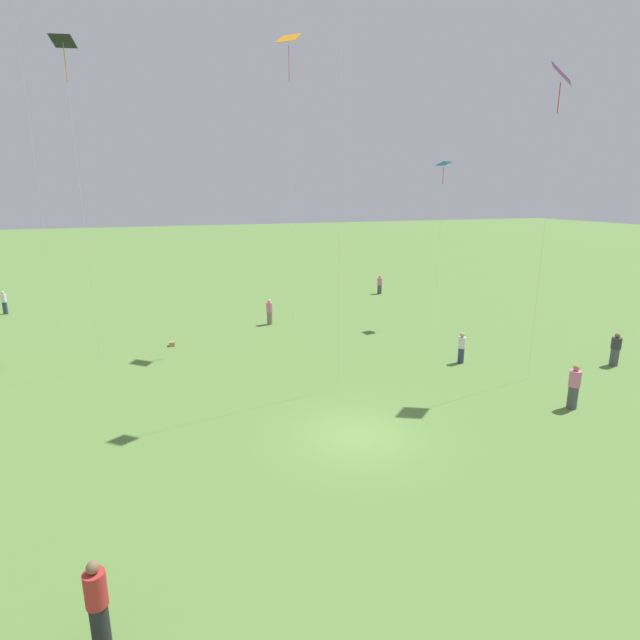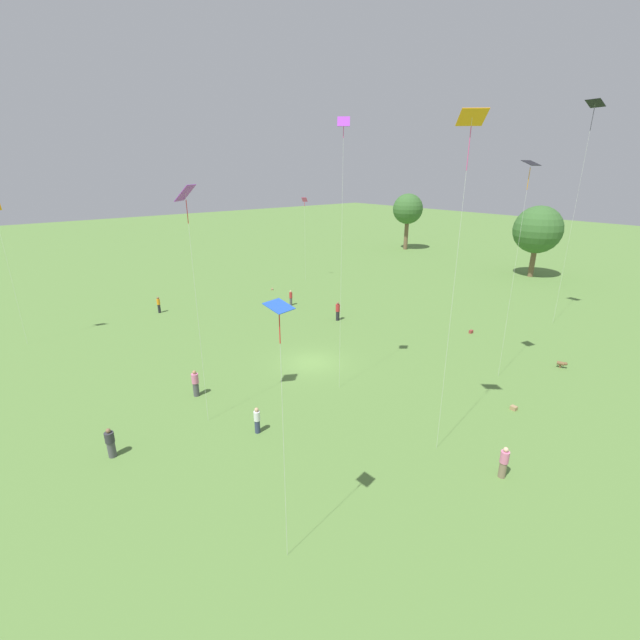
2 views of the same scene
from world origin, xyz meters
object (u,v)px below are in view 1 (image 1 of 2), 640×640
(person_2, at_px, (461,348))
(person_7, at_px, (615,350))
(kite_8, at_px, (289,52))
(person_6, at_px, (98,605))
(person_3, at_px, (574,387))
(kite_4, at_px, (560,85))
(kite_9, at_px, (443,172))
(person_1, at_px, (269,312))
(person_5, at_px, (380,285))
(person_4, at_px, (4,303))
(picnic_bag_2, at_px, (172,344))
(kite_3, at_px, (65,61))

(person_2, bearing_deg, person_7, -12.38)
(kite_8, bearing_deg, person_6, -29.16)
(person_3, relative_size, kite_4, 0.14)
(kite_9, bearing_deg, person_2, 99.33)
(person_1, bearing_deg, person_7, 112.27)
(person_6, xyz_separation_m, kite_9, (19.35, -19.81, 8.75))
(person_2, distance_m, person_5, 17.99)
(person_1, bearing_deg, person_3, 91.89)
(person_4, xyz_separation_m, picnic_bag_2, (-12.01, -10.66, -0.71))
(kite_9, bearing_deg, person_7, 141.44)
(person_1, bearing_deg, person_4, -52.33)
(kite_4, bearing_deg, kite_8, 132.10)
(kite_3, xyz_separation_m, kite_8, (2.32, -10.54, 1.78))
(person_3, height_order, person_5, person_3)
(person_5, xyz_separation_m, person_7, (-20.47, -2.87, 0.03))
(person_6, distance_m, kite_8, 25.80)
(person_2, xyz_separation_m, kite_3, (5.06, 17.26, 13.05))
(person_3, height_order, person_7, person_3)
(person_2, height_order, kite_9, kite_9)
(person_1, height_order, kite_4, kite_4)
(person_2, distance_m, kite_8, 17.88)
(person_4, distance_m, person_5, 28.62)
(person_4, bearing_deg, person_7, 12.42)
(person_5, height_order, kite_3, kite_3)
(person_1, xyz_separation_m, kite_8, (-3.42, -0.55, 14.79))
(person_5, height_order, kite_9, kite_9)
(person_6, distance_m, picnic_bag_2, 19.79)
(person_2, bearing_deg, kite_3, 174.17)
(person_2, bearing_deg, kite_8, 142.84)
(person_3, distance_m, picnic_bag_2, 20.45)
(person_1, bearing_deg, kite_9, 140.72)
(person_4, bearing_deg, person_2, 9.21)
(kite_3, height_order, kite_4, kite_3)
(person_2, xyz_separation_m, person_7, (-2.97, -7.03, 0.02))
(person_2, bearing_deg, person_1, 134.46)
(picnic_bag_2, bearing_deg, person_1, -67.00)
(person_6, bearing_deg, person_1, 56.08)
(person_6, bearing_deg, person_3, 5.31)
(person_7, distance_m, picnic_bag_2, 23.49)
(picnic_bag_2, bearing_deg, person_6, 172.29)
(person_6, distance_m, person_7, 24.89)
(person_2, bearing_deg, kite_9, 76.66)
(person_1, distance_m, person_5, 13.24)
(person_2, bearing_deg, kite_4, -50.62)
(person_4, relative_size, person_5, 1.04)
(person_2, xyz_separation_m, person_4, (20.09, 24.35, 0.04))
(person_6, distance_m, kite_3, 21.04)
(person_7, distance_m, kite_8, 22.71)
(person_7, relative_size, kite_4, 0.13)
(picnic_bag_2, bearing_deg, person_5, -62.16)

